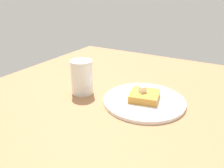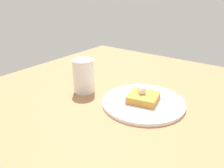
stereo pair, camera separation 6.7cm
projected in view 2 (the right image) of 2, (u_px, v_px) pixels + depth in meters
The scene contains 6 objects.
table_surface at pixel (139, 128), 55.75cm from camera, with size 119.39×119.39×2.96cm, color #996843.
plate at pixel (143, 102), 64.40cm from camera, with size 24.22×24.22×1.04cm.
toast_slice_center at pixel (143, 97), 63.78cm from camera, with size 8.33×8.23×2.18cm, color #BA7C32.
butter_pat_primary at pixel (142, 91), 63.46cm from camera, with size 1.81×1.63×1.81cm, color #F3E9C9.
fork at pixel (125, 93), 68.61cm from camera, with size 3.05×16.06×0.36cm.
syrup_jar at pixel (84, 77), 70.76cm from camera, with size 7.16×7.16×10.90cm.
Camera 2 is at (22.01, -41.62, 34.16)cm, focal length 35.00 mm.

